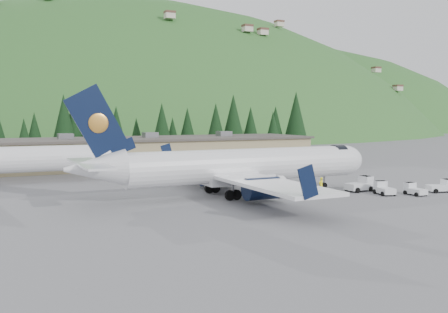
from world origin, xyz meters
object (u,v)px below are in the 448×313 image
airliner (238,167)px  baggage_tug_a (361,184)px  baggage_tug_b (442,186)px  ramp_worker (321,185)px  terminal_building (124,152)px  second_airliner (5,159)px  baggage_tug_d (383,189)px  baggage_tug_c (414,190)px

airliner → baggage_tug_a: size_ratio=10.50×
baggage_tug_b → ramp_worker: (-13.46, 5.68, 0.24)m
terminal_building → ramp_worker: (13.70, -40.59, -1.69)m
airliner → second_airliner: 32.45m
airliner → ramp_worker: bearing=-15.4°
baggage_tug_b → baggage_tug_d: baggage_tug_b is taller
airliner → second_airliner: (-23.84, 22.01, 0.04)m
baggage_tug_b → ramp_worker: size_ratio=1.71×
baggage_tug_c → ramp_worker: ramp_worker is taller
baggage_tug_b → terminal_building: (-27.17, 46.27, 1.93)m
baggage_tug_b → baggage_tug_d: size_ratio=1.03×
terminal_building → baggage_tug_d: (19.59, -44.63, -1.95)m
baggage_tug_b → ramp_worker: 14.61m
baggage_tug_b → baggage_tug_d: 7.75m
second_airliner → baggage_tug_a: bearing=-33.2°
baggage_tug_c → ramp_worker: 10.57m
terminal_building → airliner: bearing=-84.1°
airliner → terminal_building: (-3.92, 38.01, -0.66)m
baggage_tug_c → ramp_worker: bearing=58.2°
baggage_tug_a → terminal_building: (-18.96, 41.47, 1.82)m
second_airliner → terminal_building: 25.55m
airliner → terminal_building: bearing=95.3°
baggage_tug_c → baggage_tug_d: size_ratio=0.86×
baggage_tug_b → second_airliner: bearing=162.5°
baggage_tug_a → baggage_tug_c: bearing=-59.6°
baggage_tug_c → baggage_tug_d: (-2.95, 1.77, 0.05)m
airliner → baggage_tug_a: bearing=-13.6°
baggage_tug_b → baggage_tug_c: bearing=-163.2°
baggage_tug_a → ramp_worker: (-5.25, 0.88, 0.12)m
second_airliner → baggage_tug_c: (42.45, -30.39, -2.70)m
baggage_tug_c → baggage_tug_d: bearing=60.5°
baggage_tug_a → baggage_tug_c: baggage_tug_a is taller
second_airliner → baggage_tug_c: bearing=-35.6°
baggage_tug_b → terminal_building: terminal_building is taller
baggage_tug_c → ramp_worker: (-8.83, 5.80, 0.31)m
second_airliner → baggage_tug_a: 46.54m
baggage_tug_c → airliner: bearing=67.3°
airliner → baggage_tug_d: 17.20m
baggage_tug_b → baggage_tug_c: baggage_tug_b is taller
ramp_worker → airliner: bearing=-28.1°
terminal_building → baggage_tug_c: bearing=-64.1°
airliner → baggage_tug_a: (15.03, -3.46, -2.48)m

